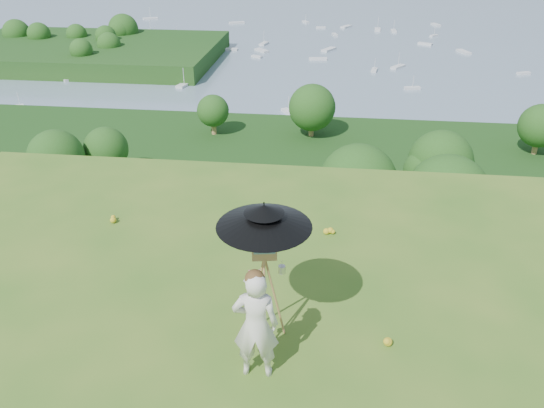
# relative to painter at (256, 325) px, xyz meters

# --- Properties ---
(ground) EXTENTS (14.00, 14.00, 0.00)m
(ground) POSITION_rel_painter_xyz_m (-0.31, -0.57, -0.77)
(ground) COLOR #3B6E1F
(ground) RESTS_ON ground
(forest_slope) EXTENTS (140.00, 56.00, 22.00)m
(forest_slope) POSITION_rel_painter_xyz_m (-0.31, 34.43, -29.77)
(forest_slope) COLOR #0F3711
(forest_slope) RESTS_ON bay_water
(shoreline_tier) EXTENTS (170.00, 28.00, 8.00)m
(shoreline_tier) POSITION_rel_painter_xyz_m (-0.31, 74.43, -36.77)
(shoreline_tier) COLOR #71695A
(shoreline_tier) RESTS_ON bay_water
(bay_water) EXTENTS (700.00, 700.00, 0.00)m
(bay_water) POSITION_rel_painter_xyz_m (-0.31, 239.43, -34.77)
(bay_water) COLOR slate
(bay_water) RESTS_ON ground
(peninsula) EXTENTS (90.00, 60.00, 12.00)m
(peninsula) POSITION_rel_painter_xyz_m (-75.31, 154.43, -29.77)
(peninsula) COLOR #0F3711
(peninsula) RESTS_ON bay_water
(slope_trees) EXTENTS (110.00, 50.00, 6.00)m
(slope_trees) POSITION_rel_painter_xyz_m (-0.31, 34.43, -15.77)
(slope_trees) COLOR #264C16
(slope_trees) RESTS_ON forest_slope
(harbor_town) EXTENTS (110.00, 22.00, 5.00)m
(harbor_town) POSITION_rel_painter_xyz_m (-0.31, 74.43, -30.27)
(harbor_town) COLOR #BCBCB7
(harbor_town) RESTS_ON shoreline_tier
(moored_boats) EXTENTS (140.00, 140.00, 0.70)m
(moored_boats) POSITION_rel_painter_xyz_m (-12.81, 160.43, -34.42)
(moored_boats) COLOR silver
(moored_boats) RESTS_ON bay_water
(wildflowers) EXTENTS (10.00, 10.50, 0.12)m
(wildflowers) POSITION_rel_painter_xyz_m (-0.31, -0.32, -0.71)
(wildflowers) COLOR gold
(wildflowers) RESTS_ON ground
(painter) EXTENTS (0.59, 0.40, 1.55)m
(painter) POSITION_rel_painter_xyz_m (0.00, 0.00, 0.00)
(painter) COLOR white
(painter) RESTS_ON ground
(field_easel) EXTENTS (0.72, 0.72, 1.65)m
(field_easel) POSITION_rel_painter_xyz_m (0.03, 0.61, 0.05)
(field_easel) COLOR #B08A49
(field_easel) RESTS_ON ground
(sun_umbrella) EXTENTS (1.37, 1.37, 0.76)m
(sun_umbrella) POSITION_rel_painter_xyz_m (0.03, 0.64, 0.97)
(sun_umbrella) COLOR black
(sun_umbrella) RESTS_ON field_easel
(painter_cap) EXTENTS (0.27, 0.31, 0.10)m
(painter_cap) POSITION_rel_painter_xyz_m (0.00, 0.00, 0.73)
(painter_cap) COLOR pink
(painter_cap) RESTS_ON painter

